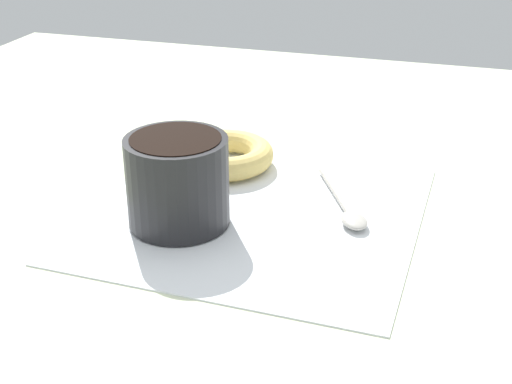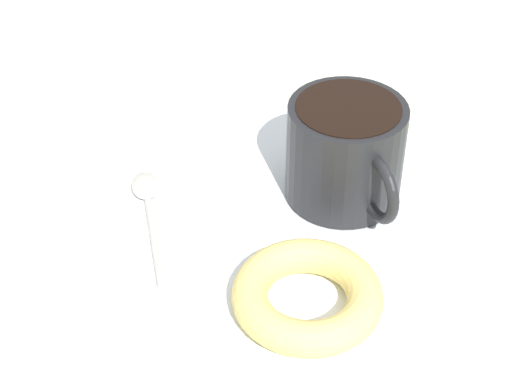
# 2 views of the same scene
# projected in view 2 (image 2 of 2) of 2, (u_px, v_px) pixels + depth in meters

# --- Properties ---
(ground_plane) EXTENTS (1.20, 1.20, 0.02)m
(ground_plane) POSITION_uv_depth(u_px,v_px,m) (290.00, 222.00, 0.71)
(ground_plane) COLOR beige
(napkin) EXTENTS (0.32, 0.32, 0.00)m
(napkin) POSITION_uv_depth(u_px,v_px,m) (256.00, 212.00, 0.70)
(napkin) COLOR white
(napkin) RESTS_ON ground_plane
(coffee_cup) EXTENTS (0.11, 0.10, 0.09)m
(coffee_cup) POSITION_uv_depth(u_px,v_px,m) (346.00, 151.00, 0.69)
(coffee_cup) COLOR black
(coffee_cup) RESTS_ON napkin
(donut) EXTENTS (0.11, 0.11, 0.03)m
(donut) POSITION_uv_depth(u_px,v_px,m) (307.00, 295.00, 0.61)
(donut) COLOR #E5C66B
(donut) RESTS_ON napkin
(spoon) EXTENTS (0.13, 0.08, 0.01)m
(spoon) POSITION_uv_depth(u_px,v_px,m) (148.00, 201.00, 0.70)
(spoon) COLOR #B7B2A8
(spoon) RESTS_ON napkin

